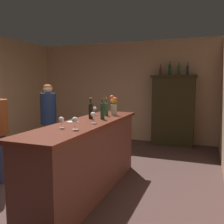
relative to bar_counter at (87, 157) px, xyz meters
name	(u,v)px	position (x,y,z in m)	size (l,w,h in m)	color
floor	(52,186)	(-0.61, 0.00, -0.53)	(9.16, 9.16, 0.00)	#49312C
wall_back	(124,91)	(-0.61, 3.58, 0.83)	(5.18, 0.12, 2.73)	tan
bar_counter	(87,157)	(0.00, 0.00, 0.00)	(0.66, 2.67, 1.06)	brown
display_cabinet	(173,109)	(0.80, 3.30, 0.40)	(1.13, 0.39, 1.80)	black
wine_bottle_riesling	(102,110)	(0.11, 0.32, 0.67)	(0.06, 0.06, 0.32)	#1B3A24
wine_bottle_syrah	(106,108)	(0.01, 0.72, 0.65)	(0.07, 0.07, 0.30)	#28492C
wine_bottle_chardonnay	(113,106)	(-0.01, 1.07, 0.65)	(0.06, 0.06, 0.29)	#1E311F
wine_bottle_rose	(91,109)	(-0.09, 0.31, 0.67)	(0.07, 0.07, 0.33)	black
wine_glass_front	(95,109)	(-0.20, 0.71, 0.63)	(0.06, 0.06, 0.15)	white
wine_glass_mid	(93,115)	(0.13, -0.07, 0.64)	(0.07, 0.07, 0.15)	white
wine_glass_rear	(61,120)	(-0.08, -0.54, 0.62)	(0.07, 0.07, 0.14)	white
wine_glass_spare	(75,120)	(0.13, -0.57, 0.63)	(0.07, 0.07, 0.15)	white
flower_arrangement	(114,104)	(0.09, 0.85, 0.71)	(0.14, 0.12, 0.34)	tan
cheese_plate	(73,122)	(-0.16, -0.11, 0.53)	(0.16, 0.16, 0.01)	white
display_bottle_left	(161,70)	(0.46, 3.30, 1.39)	(0.07, 0.07, 0.30)	#4E2E20
display_bottle_midleft	(170,69)	(0.69, 3.30, 1.42)	(0.07, 0.07, 0.34)	#133E20
display_bottle_center	(179,69)	(0.91, 3.30, 1.40)	(0.06, 0.06, 0.31)	#254728
display_bottle_midright	(188,70)	(1.12, 3.30, 1.40)	(0.06, 0.06, 0.31)	#202433
patron_tall	(49,120)	(-1.33, 0.95, 0.34)	(0.31, 0.31, 1.58)	brown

